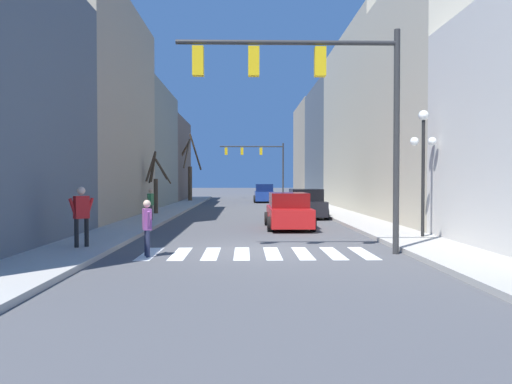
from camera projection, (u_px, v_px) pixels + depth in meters
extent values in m
plane|color=#4C4C4F|center=(257.00, 251.00, 15.20)|extent=(240.00, 240.00, 0.00)
cube|color=#ADA89E|center=(77.00, 249.00, 15.07)|extent=(2.25, 90.00, 0.15)
cube|color=#ADA89E|center=(433.00, 248.00, 15.32)|extent=(2.25, 90.00, 0.15)
cube|color=tan|center=(78.00, 112.00, 27.52)|extent=(6.00, 13.36, 11.89)
cube|color=gray|center=(131.00, 148.00, 40.12)|extent=(6.00, 11.79, 9.47)
cube|color=#66564C|center=(156.00, 160.00, 51.57)|extent=(6.00, 11.09, 8.42)
cube|color=#BCB299|center=(453.00, 104.00, 23.70)|extent=(6.00, 9.63, 11.60)
cube|color=#BCB299|center=(381.00, 124.00, 36.17)|extent=(6.00, 15.35, 12.48)
cube|color=#515B66|center=(342.00, 144.00, 50.73)|extent=(6.00, 13.77, 11.63)
cube|color=tan|center=(322.00, 151.00, 64.48)|extent=(6.00, 13.75, 11.82)
cube|color=white|center=(150.00, 254.00, 14.62)|extent=(0.45, 2.60, 0.01)
cube|color=white|center=(181.00, 254.00, 14.64)|extent=(0.45, 2.60, 0.01)
cube|color=white|center=(211.00, 254.00, 14.66)|extent=(0.45, 2.60, 0.01)
cube|color=white|center=(242.00, 253.00, 14.68)|extent=(0.45, 2.60, 0.01)
cube|color=white|center=(272.00, 253.00, 14.70)|extent=(0.45, 2.60, 0.01)
cube|color=white|center=(303.00, 253.00, 14.72)|extent=(0.45, 2.60, 0.01)
cube|color=white|center=(333.00, 253.00, 14.74)|extent=(0.45, 2.60, 0.01)
cube|color=white|center=(363.00, 253.00, 14.76)|extent=(0.45, 2.60, 0.01)
cylinder|color=#2D2D2D|center=(396.00, 142.00, 14.52)|extent=(0.18, 0.18, 6.54)
cylinder|color=#2D2D2D|center=(287.00, 43.00, 14.38)|extent=(6.41, 0.14, 0.14)
cube|color=yellow|center=(320.00, 62.00, 14.42)|extent=(0.32, 0.28, 0.84)
cube|color=yellow|center=(254.00, 62.00, 14.37)|extent=(0.32, 0.28, 0.84)
cube|color=yellow|center=(198.00, 61.00, 14.34)|extent=(0.32, 0.28, 0.84)
cylinder|color=#2D2D2D|center=(283.00, 171.00, 57.70)|extent=(0.18, 0.18, 6.43)
cylinder|color=#2D2D2D|center=(251.00, 146.00, 57.55)|extent=(7.32, 0.14, 0.14)
cube|color=yellow|center=(261.00, 151.00, 57.59)|extent=(0.32, 0.28, 0.84)
cube|color=yellow|center=(242.00, 151.00, 57.54)|extent=(0.32, 0.28, 0.84)
cube|color=yellow|center=(226.00, 151.00, 57.50)|extent=(0.32, 0.28, 0.84)
cylinder|color=black|center=(423.00, 179.00, 17.74)|extent=(0.12, 0.12, 4.13)
sphere|color=white|center=(424.00, 115.00, 17.69)|extent=(0.36, 0.36, 0.36)
sphere|color=white|center=(414.00, 141.00, 17.70)|extent=(0.31, 0.31, 0.31)
sphere|color=white|center=(432.00, 141.00, 17.72)|extent=(0.31, 0.31, 0.31)
cube|color=navy|center=(264.00, 196.00, 48.08)|extent=(1.76, 4.29, 0.87)
cube|color=#0E1C46|center=(264.00, 188.00, 48.06)|extent=(1.62, 2.23, 0.72)
cylinder|color=black|center=(255.00, 199.00, 49.39)|extent=(0.22, 0.64, 0.64)
cylinder|color=black|center=(273.00, 198.00, 49.43)|extent=(0.22, 0.64, 0.64)
cylinder|color=black|center=(255.00, 200.00, 46.73)|extent=(0.22, 0.64, 0.64)
cylinder|color=black|center=(274.00, 200.00, 46.77)|extent=(0.22, 0.64, 0.64)
cube|color=red|center=(288.00, 216.00, 22.34)|extent=(1.77, 4.71, 0.78)
cube|color=maroon|center=(289.00, 200.00, 22.32)|extent=(1.63, 2.45, 0.64)
cylinder|color=black|center=(267.00, 219.00, 23.78)|extent=(0.22, 0.64, 0.64)
cylinder|color=black|center=(305.00, 219.00, 23.82)|extent=(0.22, 0.64, 0.64)
cylinder|color=black|center=(270.00, 224.00, 20.87)|extent=(0.22, 0.64, 0.64)
cylinder|color=black|center=(313.00, 224.00, 20.91)|extent=(0.22, 0.64, 0.64)
cube|color=black|center=(306.00, 208.00, 28.56)|extent=(1.87, 4.57, 0.81)
cube|color=black|center=(306.00, 195.00, 28.54)|extent=(1.72, 2.37, 0.66)
cylinder|color=black|center=(287.00, 211.00, 29.96)|extent=(0.22, 0.64, 0.64)
cylinder|color=black|center=(319.00, 211.00, 30.00)|extent=(0.22, 0.64, 0.64)
cylinder|color=black|center=(291.00, 214.00, 27.13)|extent=(0.22, 0.64, 0.64)
cylinder|color=black|center=(326.00, 214.00, 27.17)|extent=(0.22, 0.64, 0.64)
cylinder|color=black|center=(76.00, 233.00, 14.88)|extent=(0.13, 0.13, 0.86)
cylinder|color=black|center=(87.00, 232.00, 15.09)|extent=(0.13, 0.13, 0.86)
cube|color=red|center=(81.00, 207.00, 14.97)|extent=(0.47, 0.45, 0.68)
sphere|color=beige|center=(81.00, 191.00, 14.96)|extent=(0.24, 0.24, 0.24)
cylinder|color=red|center=(73.00, 209.00, 14.81)|extent=(0.29, 0.26, 0.66)
cylinder|color=red|center=(89.00, 208.00, 15.13)|extent=(0.29, 0.26, 0.66)
cylinder|color=#4C4C51|center=(152.00, 213.00, 24.98)|extent=(0.11, 0.11, 0.75)
cylinder|color=#4C4C51|center=(150.00, 213.00, 24.71)|extent=(0.11, 0.11, 0.75)
cube|color=#337542|center=(151.00, 199.00, 24.83)|extent=(0.27, 0.40, 0.59)
sphere|color=tan|center=(150.00, 191.00, 24.82)|extent=(0.21, 0.21, 0.21)
cylinder|color=#337542|center=(152.00, 200.00, 25.03)|extent=(0.13, 0.27, 0.57)
cylinder|color=#337542|center=(149.00, 200.00, 24.62)|extent=(0.13, 0.27, 0.57)
cylinder|color=#282D47|center=(146.00, 243.00, 14.19)|extent=(0.11, 0.11, 0.76)
cylinder|color=#282D47|center=(148.00, 244.00, 13.94)|extent=(0.11, 0.11, 0.76)
cube|color=#9E4C93|center=(147.00, 219.00, 14.05)|extent=(0.32, 0.42, 0.60)
sphere|color=beige|center=(147.00, 204.00, 14.04)|extent=(0.21, 0.21, 0.21)
cylinder|color=#9E4C93|center=(146.00, 220.00, 14.25)|extent=(0.17, 0.27, 0.58)
cylinder|color=#9E4C93|center=(148.00, 221.00, 13.85)|extent=(0.17, 0.27, 0.58)
cylinder|color=#473828|center=(156.00, 196.00, 30.16)|extent=(0.26, 0.26, 2.09)
cylinder|color=#473828|center=(163.00, 171.00, 30.34)|extent=(0.92, 0.53, 1.56)
cylinder|color=#473828|center=(151.00, 166.00, 30.24)|extent=(0.75, 0.40, 1.87)
cylinder|color=#473828|center=(153.00, 169.00, 30.74)|extent=(0.63, 1.38, 1.69)
cylinder|color=#473828|center=(152.00, 168.00, 30.47)|extent=(0.63, 0.83, 1.85)
cylinder|color=#473828|center=(161.00, 170.00, 30.31)|extent=(0.74, 0.50, 1.27)
cylinder|color=brown|center=(190.00, 184.00, 48.79)|extent=(0.39, 0.39, 3.32)
cylinder|color=brown|center=(187.00, 153.00, 47.68)|extent=(0.48, 2.21, 2.97)
cylinder|color=brown|center=(196.00, 152.00, 49.20)|extent=(1.15, 1.13, 3.55)
cylinder|color=brown|center=(181.00, 157.00, 49.27)|extent=(1.98, 1.37, 3.17)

